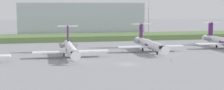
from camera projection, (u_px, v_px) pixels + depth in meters
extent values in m
plane|color=gray|center=(106.00, 50.00, 122.68)|extent=(500.00, 500.00, 0.00)
cube|color=#597542|center=(91.00, 37.00, 159.51)|extent=(320.00, 20.00, 2.33)
cylinder|color=white|center=(71.00, 49.00, 105.80)|extent=(2.70, 24.00, 2.70)
cone|color=white|center=(75.00, 56.00, 92.67)|extent=(2.70, 3.00, 2.70)
cone|color=white|center=(67.00, 44.00, 119.41)|extent=(2.29, 4.00, 2.29)
cube|color=black|center=(74.00, 53.00, 94.46)|extent=(2.03, 1.80, 0.90)
cylinder|color=#591E66|center=(71.00, 50.00, 105.82)|extent=(2.76, 3.60, 2.76)
cube|color=white|center=(51.00, 52.00, 103.70)|extent=(11.00, 3.20, 0.36)
cube|color=white|center=(90.00, 51.00, 106.09)|extent=(11.00, 3.20, 0.36)
cube|color=#591E66|center=(68.00, 33.00, 116.04)|extent=(0.36, 3.20, 5.20)
cube|color=white|center=(67.00, 26.00, 116.06)|extent=(6.80, 1.80, 0.24)
cylinder|color=gray|center=(61.00, 45.00, 114.27)|extent=(1.50, 3.40, 1.50)
cylinder|color=gray|center=(75.00, 45.00, 115.18)|extent=(1.50, 3.40, 1.50)
cylinder|color=gray|center=(73.00, 58.00, 98.73)|extent=(0.20, 0.20, 0.65)
cylinder|color=black|center=(73.00, 59.00, 98.79)|extent=(0.30, 0.90, 0.90)
cylinder|color=black|center=(64.00, 55.00, 107.98)|extent=(0.35, 0.90, 0.90)
cylinder|color=black|center=(76.00, 54.00, 108.75)|extent=(0.35, 0.90, 0.90)
cylinder|color=white|center=(150.00, 44.00, 118.58)|extent=(2.70, 24.00, 2.70)
cone|color=white|center=(164.00, 49.00, 105.45)|extent=(2.70, 3.00, 2.70)
cone|color=white|center=(139.00, 40.00, 132.20)|extent=(2.30, 4.00, 2.29)
cube|color=black|center=(162.00, 47.00, 107.25)|extent=(2.02, 1.80, 0.90)
cylinder|color=#591E66|center=(150.00, 45.00, 118.60)|extent=(2.76, 3.60, 2.76)
cube|color=white|center=(134.00, 47.00, 116.49)|extent=(11.00, 3.20, 0.36)
cube|color=white|center=(167.00, 46.00, 118.87)|extent=(11.00, 3.20, 0.36)
cube|color=#591E66|center=(141.00, 31.00, 128.83)|extent=(0.36, 3.20, 5.20)
cube|color=white|center=(141.00, 24.00, 128.84)|extent=(6.80, 1.80, 0.24)
cylinder|color=gray|center=(136.00, 41.00, 127.05)|extent=(1.50, 3.40, 1.50)
cylinder|color=gray|center=(148.00, 41.00, 127.96)|extent=(1.50, 3.40, 1.50)
cylinder|color=gray|center=(157.00, 51.00, 111.51)|extent=(0.20, 0.20, 0.65)
cylinder|color=black|center=(157.00, 53.00, 111.58)|extent=(0.30, 0.90, 0.90)
cylinder|color=black|center=(143.00, 49.00, 120.76)|extent=(0.35, 0.90, 0.90)
cylinder|color=black|center=(153.00, 49.00, 121.53)|extent=(0.35, 0.90, 0.90)
cone|color=white|center=(207.00, 38.00, 141.36)|extent=(2.30, 4.00, 2.29)
cube|color=white|center=(211.00, 44.00, 125.65)|extent=(11.00, 3.20, 0.36)
cube|color=#591E66|center=(211.00, 29.00, 137.99)|extent=(0.36, 3.20, 5.20)
cube|color=white|center=(211.00, 23.00, 138.01)|extent=(6.80, 1.80, 0.24)
cylinder|color=gray|center=(207.00, 39.00, 136.22)|extent=(1.50, 3.40, 1.50)
cylinder|color=gray|center=(218.00, 39.00, 137.13)|extent=(1.50, 3.40, 1.50)
cylinder|color=black|center=(217.00, 46.00, 129.93)|extent=(0.35, 0.90, 0.90)
cylinder|color=#B2B2B7|center=(149.00, 23.00, 167.57)|extent=(0.50, 0.50, 13.89)
cylinder|color=#B2B2B7|center=(149.00, 1.00, 166.33)|extent=(0.28, 0.28, 7.48)
cube|color=#B2B2B7|center=(149.00, 8.00, 166.72)|extent=(4.40, 0.20, 0.20)
cube|color=#9EA3AD|center=(80.00, 19.00, 180.20)|extent=(62.26, 23.06, 16.84)
cone|color=orange|center=(171.00, 60.00, 99.04)|extent=(0.44, 0.44, 0.55)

